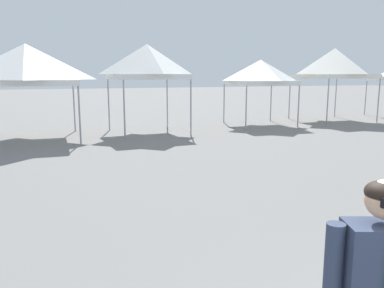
# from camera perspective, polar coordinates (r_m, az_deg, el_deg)

# --- Properties ---
(canopy_tent_left_of_center) EXTENTS (3.59, 3.59, 3.46)m
(canopy_tent_left_of_center) POSITION_cam_1_polar(r_m,az_deg,el_deg) (15.52, -23.05, 10.62)
(canopy_tent_left_of_center) COLOR #9E9EA3
(canopy_tent_left_of_center) RESTS_ON ground
(canopy_tent_far_right) EXTENTS (2.92, 2.92, 3.58)m
(canopy_tent_far_right) POSITION_cam_1_polar(r_m,az_deg,el_deg) (16.18, -6.56, 11.83)
(canopy_tent_far_right) COLOR #9E9EA3
(canopy_tent_far_right) RESTS_ON ground
(canopy_tent_behind_center) EXTENTS (2.94, 2.94, 3.06)m
(canopy_tent_behind_center) POSITION_cam_1_polar(r_m,az_deg,el_deg) (18.93, 9.97, 10.25)
(canopy_tent_behind_center) COLOR #9E9EA3
(canopy_tent_behind_center) RESTS_ON ground
(canopy_tent_center) EXTENTS (3.30, 3.30, 3.70)m
(canopy_tent_center) POSITION_cam_1_polar(r_m,az_deg,el_deg) (21.66, 20.05, 11.00)
(canopy_tent_center) COLOR #9E9EA3
(canopy_tent_center) RESTS_ON ground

